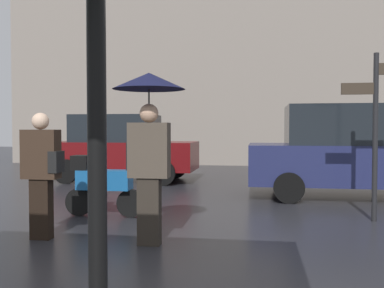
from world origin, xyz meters
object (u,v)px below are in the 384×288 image
object	(u,v)px
pedestrian_with_umbrella	(149,119)
parked_car_right	(354,152)
street_signpost	(376,119)
pedestrian_with_bag	(42,168)
parked_car_left	(121,147)
parked_scooter	(102,183)

from	to	relation	value
pedestrian_with_umbrella	parked_car_right	world-z (taller)	pedestrian_with_umbrella
street_signpost	pedestrian_with_umbrella	bearing A→B (deg)	-149.08
pedestrian_with_umbrella	pedestrian_with_bag	xyz separation A→B (m)	(-1.46, 0.07, -0.64)
parked_car_right	street_signpost	world-z (taller)	street_signpost
street_signpost	parked_car_right	bearing A→B (deg)	85.76
street_signpost	parked_car_left	bearing A→B (deg)	141.09
parked_car_left	parked_car_right	size ratio (longest dim) A/B	0.90
parked_car_left	street_signpost	distance (m)	7.22
pedestrian_with_bag	parked_car_left	distance (m)	6.41
parked_car_left	parked_car_right	xyz separation A→B (m)	(5.77, -2.14, 0.04)
parked_car_left	parked_scooter	bearing A→B (deg)	-72.37
pedestrian_with_umbrella	parked_car_left	xyz separation A→B (m)	(-2.44, 6.40, -0.64)
pedestrian_with_umbrella	parked_car_left	size ratio (longest dim) A/B	0.53
pedestrian_with_bag	parked_car_right	bearing A→B (deg)	-176.97
parked_scooter	street_signpost	bearing A→B (deg)	19.97
parked_scooter	street_signpost	size ratio (longest dim) A/B	0.51
pedestrian_with_umbrella	parked_car_right	size ratio (longest dim) A/B	0.48
parked_scooter	street_signpost	distance (m)	4.50
parked_scooter	street_signpost	world-z (taller)	street_signpost
street_signpost	pedestrian_with_bag	bearing A→B (deg)	-158.45
pedestrian_with_umbrella	parked_scooter	size ratio (longest dim) A/B	1.59
parked_car_left	street_signpost	size ratio (longest dim) A/B	1.54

